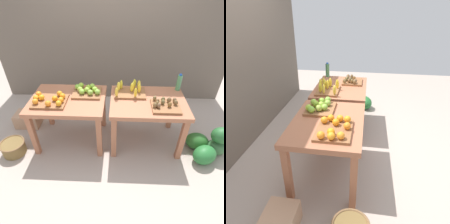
{
  "view_description": "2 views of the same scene",
  "coord_description": "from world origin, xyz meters",
  "views": [
    {
      "loc": [
        0.16,
        -2.22,
        2.19
      ],
      "look_at": [
        0.06,
        -0.04,
        0.57
      ],
      "focal_mm": 30.51,
      "sensor_mm": 36.0,
      "label": 1
    },
    {
      "loc": [
        -2.49,
        -0.4,
        1.88
      ],
      "look_at": [
        0.04,
        -0.03,
        0.56
      ],
      "focal_mm": 32.65,
      "sensor_mm": 36.0,
      "label": 2
    }
  ],
  "objects": [
    {
      "name": "orange_bin",
      "position": [
        -0.77,
        -0.11,
        0.8
      ],
      "size": [
        0.46,
        0.36,
        0.11
      ],
      "color": "#915C37",
      "rests_on": "display_table_left"
    },
    {
      "name": "apple_bin",
      "position": [
        -0.31,
        0.15,
        0.8
      ],
      "size": [
        0.42,
        0.35,
        0.11
      ],
      "color": "#915C37",
      "rests_on": "display_table_left"
    },
    {
      "name": "watermelon_pile",
      "position": [
        1.46,
        -0.25,
        0.17
      ],
      "size": [
        0.6,
        0.62,
        0.47
      ],
      "color": "#37693A",
      "rests_on": "ground_plane"
    },
    {
      "name": "kiwi_bin",
      "position": [
        0.75,
        -0.15,
        0.79
      ],
      "size": [
        0.37,
        0.32,
        0.1
      ],
      "color": "#915C37",
      "rests_on": "display_table_right"
    },
    {
      "name": "wicker_basket",
      "position": [
        -1.37,
        -0.35,
        0.11
      ],
      "size": [
        0.35,
        0.35,
        0.2
      ],
      "color": "brown",
      "rests_on": "ground_plane"
    },
    {
      "name": "cardboard_produce_box",
      "position": [
        -1.41,
        0.3,
        0.12
      ],
      "size": [
        0.4,
        0.3,
        0.24
      ],
      "primitive_type": "cube",
      "color": "tan",
      "rests_on": "ground_plane"
    },
    {
      "name": "display_table_right",
      "position": [
        0.56,
        0.0,
        0.65
      ],
      "size": [
        1.04,
        0.8,
        0.76
      ],
      "color": "#AA6747",
      "rests_on": "ground_plane"
    },
    {
      "name": "ground_plane",
      "position": [
        0.0,
        0.0,
        0.0
      ],
      "size": [
        8.0,
        8.0,
        0.0
      ],
      "primitive_type": "plane",
      "color": "#B2A093"
    },
    {
      "name": "water_bottle",
      "position": [
        1.02,
        0.31,
        0.88
      ],
      "size": [
        0.07,
        0.07,
        0.26
      ],
      "color": "#4C8C59",
      "rests_on": "display_table_right"
    },
    {
      "name": "back_wall",
      "position": [
        0.0,
        1.35,
        1.5
      ],
      "size": [
        4.4,
        0.12,
        3.0
      ],
      "primitive_type": "cube",
      "color": "#6C6053",
      "rests_on": "ground_plane"
    },
    {
      "name": "display_table_left",
      "position": [
        -0.56,
        0.0,
        0.65
      ],
      "size": [
        1.04,
        0.8,
        0.76
      ],
      "color": "#AA6747",
      "rests_on": "ground_plane"
    },
    {
      "name": "banana_crate",
      "position": [
        0.31,
        0.17,
        0.8
      ],
      "size": [
        0.44,
        0.32,
        0.17
      ],
      "color": "#915C37",
      "rests_on": "display_table_right"
    }
  ]
}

